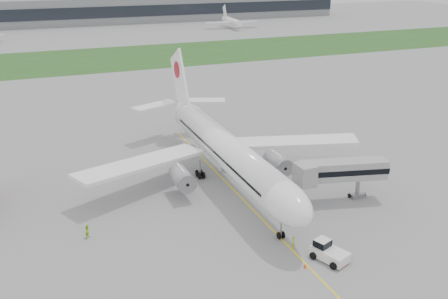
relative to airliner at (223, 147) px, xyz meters
name	(u,v)px	position (x,y,z in m)	size (l,w,h in m)	color
ground	(235,191)	(0.00, -4.87, -5.66)	(600.00, 600.00, 0.00)	gray
apron_markings	(248,205)	(0.00, -9.87, -5.66)	(70.00, 70.00, 0.04)	yellow
grass_strip	(106,59)	(0.00, 115.13, -5.65)	(600.00, 50.00, 0.02)	#23491B
terminal_building	(71,12)	(0.00, 225.00, 1.34)	(320.00, 22.30, 14.00)	gray
airliner	(223,147)	(0.00, 0.00, 0.00)	(48.13, 53.95, 17.88)	white
pushback_tug	(328,251)	(2.97, -26.10, -4.64)	(4.11, 4.93, 2.22)	white
jet_bridge	(338,171)	(12.63, -13.27, -0.95)	(13.95, 5.94, 6.37)	#9C9D9F
safety_cone_left	(305,266)	(-0.50, -26.77, -5.40)	(0.38, 0.38, 0.52)	#F43F0C
safety_cone_right	(345,264)	(4.00, -28.17, -5.37)	(0.42, 0.42, 0.58)	#F43F0C
ground_crew_near	(293,242)	(0.30, -22.45, -4.85)	(0.59, 0.39, 1.62)	gold
ground_crew_far	(88,231)	(-22.88, -10.37, -4.76)	(0.88, 0.68, 1.80)	#A6EC27
distant_aircraft_right	(232,28)	(76.06, 177.93, -5.66)	(28.18, 24.87, 10.78)	white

